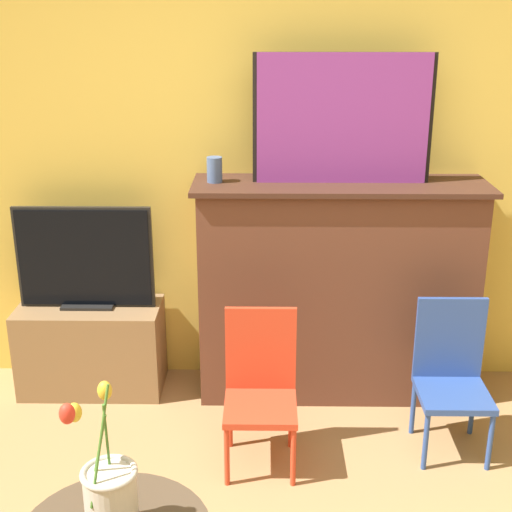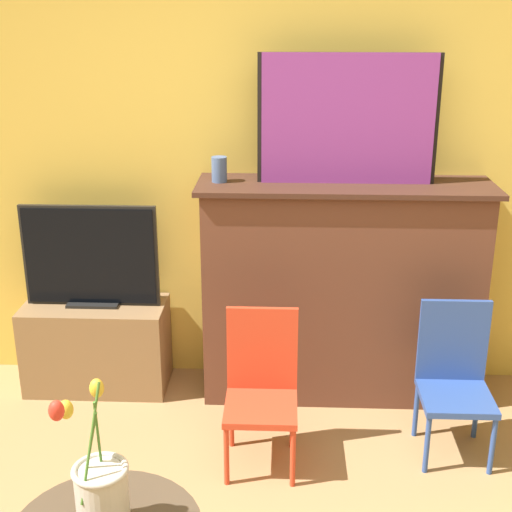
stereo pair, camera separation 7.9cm
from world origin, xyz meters
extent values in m
cube|color=#EAC651|center=(0.00, 2.13, 1.35)|extent=(8.00, 0.06, 2.70)
cube|color=brown|center=(0.28, 1.91, 0.58)|extent=(1.40, 0.39, 1.15)
cube|color=#43271C|center=(0.28, 1.90, 1.14)|extent=(1.46, 0.43, 0.02)
cube|color=black|center=(0.27, 1.92, 1.46)|extent=(0.86, 0.02, 0.62)
cube|color=purple|center=(0.27, 1.91, 1.46)|extent=(0.82, 0.02, 0.62)
cylinder|color=#4C6699|center=(-0.34, 1.91, 1.21)|extent=(0.08, 0.08, 0.12)
cube|color=olive|center=(-1.02, 1.90, 0.24)|extent=(0.75, 0.36, 0.48)
cube|color=black|center=(-1.02, 1.90, 0.49)|extent=(0.27, 0.12, 0.02)
cube|color=black|center=(-1.02, 1.91, 0.75)|extent=(0.71, 0.02, 0.54)
cube|color=black|center=(-1.02, 1.90, 0.75)|extent=(0.68, 0.02, 0.51)
cylinder|color=red|center=(-0.26, 1.07, 0.14)|extent=(0.02, 0.02, 0.28)
cylinder|color=red|center=(0.03, 1.07, 0.14)|extent=(0.02, 0.02, 0.28)
cylinder|color=red|center=(-0.26, 1.36, 0.14)|extent=(0.02, 0.02, 0.28)
cylinder|color=red|center=(0.03, 1.36, 0.14)|extent=(0.02, 0.02, 0.28)
cube|color=red|center=(-0.11, 1.22, 0.30)|extent=(0.32, 0.32, 0.03)
cube|color=red|center=(-0.11, 1.36, 0.51)|extent=(0.32, 0.02, 0.40)
cylinder|color=#2D4C99|center=(0.63, 1.19, 0.14)|extent=(0.02, 0.02, 0.28)
cylinder|color=#2D4C99|center=(0.91, 1.19, 0.14)|extent=(0.02, 0.02, 0.28)
cylinder|color=#2D4C99|center=(0.63, 1.48, 0.14)|extent=(0.02, 0.02, 0.28)
cylinder|color=#2D4C99|center=(0.91, 1.48, 0.14)|extent=(0.02, 0.02, 0.28)
cube|color=#2D4C99|center=(0.77, 1.34, 0.30)|extent=(0.32, 0.32, 0.03)
cube|color=#2D4C99|center=(0.77, 1.49, 0.51)|extent=(0.32, 0.02, 0.40)
cylinder|color=beige|center=(-0.54, 0.18, 0.62)|extent=(0.16, 0.16, 0.21)
torus|color=beige|center=(-0.54, 0.18, 0.72)|extent=(0.17, 0.17, 0.02)
cylinder|color=#477A2D|center=(-0.57, 0.18, 0.78)|extent=(0.07, 0.02, 0.26)
ellipsoid|color=gold|center=(-0.63, 0.19, 0.91)|extent=(0.04, 0.04, 0.06)
cylinder|color=#477A2D|center=(-0.54, 0.20, 0.80)|extent=(0.02, 0.06, 0.30)
ellipsoid|color=gold|center=(-0.55, 0.26, 0.94)|extent=(0.04, 0.04, 0.06)
cylinder|color=#477A2D|center=(-0.55, 0.15, 0.83)|extent=(0.06, 0.10, 0.34)
ellipsoid|color=red|center=(-0.60, 0.06, 0.99)|extent=(0.04, 0.04, 0.06)
camera|label=1|loc=(-0.10, -1.53, 1.99)|focal=50.00mm
camera|label=2|loc=(-0.02, -1.52, 1.99)|focal=50.00mm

